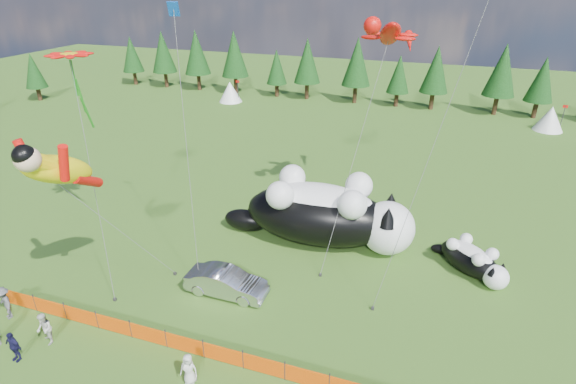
% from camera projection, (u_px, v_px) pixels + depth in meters
% --- Properties ---
extents(ground, '(160.00, 160.00, 0.00)m').
position_uv_depth(ground, '(215.00, 312.00, 23.89)').
color(ground, '#153409').
rests_on(ground, ground).
extents(safety_fence, '(22.06, 0.06, 1.10)m').
position_uv_depth(safety_fence, '(185.00, 344.00, 21.12)').
color(safety_fence, '#262626').
rests_on(safety_fence, ground).
extents(tree_line, '(90.00, 4.00, 8.00)m').
position_uv_depth(tree_line, '(366.00, 74.00, 60.44)').
color(tree_line, black).
rests_on(tree_line, ground).
extents(festival_tents, '(50.00, 3.20, 2.80)m').
position_uv_depth(festival_tents, '(448.00, 110.00, 54.14)').
color(festival_tents, white).
rests_on(festival_tents, ground).
extents(cat_large, '(12.94, 4.93, 4.67)m').
position_uv_depth(cat_large, '(326.00, 213.00, 29.17)').
color(cat_large, black).
rests_on(cat_large, ground).
extents(cat_small, '(4.41, 4.13, 1.95)m').
position_uv_depth(cat_small, '(473.00, 260.00, 26.62)').
color(cat_small, black).
rests_on(cat_small, ground).
extents(car, '(4.63, 1.62, 1.53)m').
position_uv_depth(car, '(226.00, 282.00, 24.92)').
color(car, silver).
rests_on(car, ground).
extents(spectator_b, '(0.97, 0.88, 1.72)m').
position_uv_depth(spectator_b, '(44.00, 329.00, 21.51)').
color(spectator_b, silver).
rests_on(spectator_b, ground).
extents(spectator_c, '(0.97, 0.54, 1.60)m').
position_uv_depth(spectator_c, '(13.00, 346.00, 20.60)').
color(spectator_c, '#16153B').
rests_on(spectator_c, ground).
extents(spectator_d, '(1.36, 1.08, 1.87)m').
position_uv_depth(spectator_d, '(5.00, 303.00, 23.09)').
color(spectator_d, '#525156').
rests_on(spectator_d, ground).
extents(spectator_e, '(0.85, 0.63, 1.58)m').
position_uv_depth(spectator_e, '(189.00, 369.00, 19.41)').
color(spectator_e, silver).
rests_on(spectator_e, ground).
extents(superhero_kite, '(5.18, 6.37, 10.67)m').
position_uv_depth(superhero_kite, '(58.00, 169.00, 20.87)').
color(superhero_kite, yellow).
rests_on(superhero_kite, ground).
extents(gecko_kite, '(4.58, 11.98, 15.33)m').
position_uv_depth(gecko_kite, '(390.00, 34.00, 27.61)').
color(gecko_kite, red).
rests_on(gecko_kite, ground).
extents(flower_kite, '(5.84, 6.33, 13.62)m').
position_uv_depth(flower_kite, '(70.00, 58.00, 24.65)').
color(flower_kite, red).
rests_on(flower_kite, ground).
extents(diamond_kite_a, '(2.67, 3.86, 15.49)m').
position_uv_depth(diamond_kite_a, '(175.00, 23.00, 22.96)').
color(diamond_kite_a, '#0C4AB6').
rests_on(diamond_kite_a, ground).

